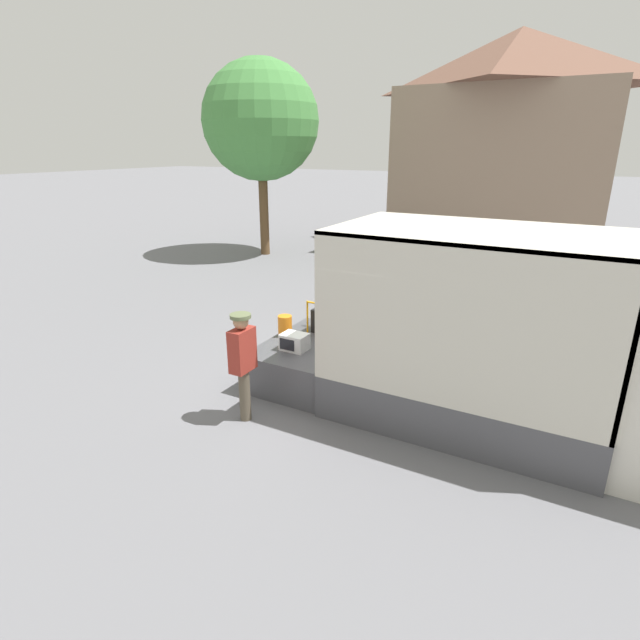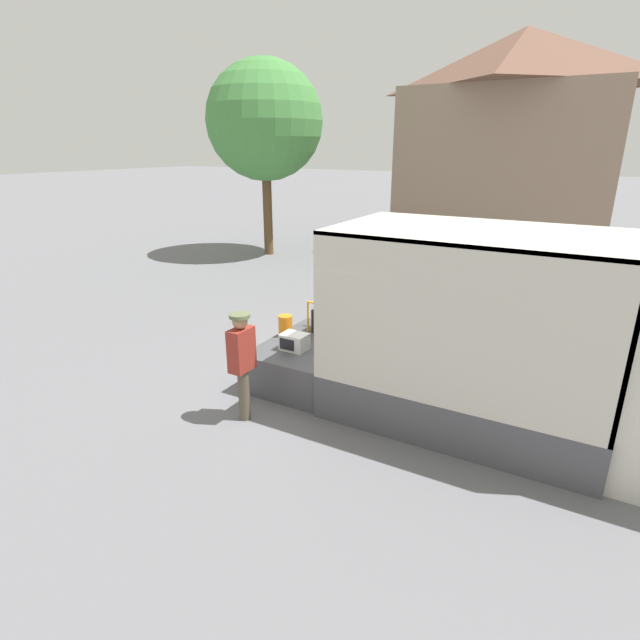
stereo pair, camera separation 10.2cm
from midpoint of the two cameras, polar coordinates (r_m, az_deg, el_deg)
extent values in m
plane|color=slate|center=(9.31, 2.91, -7.57)|extent=(160.00, 160.00, 0.00)
cube|color=#4C4C51|center=(8.55, 15.74, -8.16)|extent=(4.17, 2.50, 0.73)
cube|color=beige|center=(9.14, 18.42, 3.63)|extent=(4.17, 0.06, 2.32)
cube|color=beige|center=(6.85, 14.45, -1.05)|extent=(4.17, 0.06, 2.32)
cube|color=beige|center=(7.86, 31.41, -0.72)|extent=(0.06, 2.50, 2.32)
cube|color=beige|center=(7.74, 17.52, 9.63)|extent=(4.17, 2.50, 0.06)
cylinder|color=silver|center=(8.67, 17.30, -3.99)|extent=(0.28, 0.28, 0.35)
cube|color=#2D7F33|center=(8.90, 21.92, -4.10)|extent=(0.44, 0.32, 0.30)
cube|color=#2D7F33|center=(8.92, 18.13, -3.45)|extent=(0.44, 0.32, 0.34)
cube|color=#4C4C51|center=(9.48, -1.32, -4.59)|extent=(1.57, 2.37, 0.73)
cube|color=white|center=(8.96, -3.25, -2.50)|extent=(0.46, 0.36, 0.30)
cube|color=black|center=(8.85, -4.13, -2.83)|extent=(0.30, 0.01, 0.20)
cube|color=black|center=(9.75, 0.66, -0.12)|extent=(0.60, 0.36, 0.47)
cylinder|color=slate|center=(9.64, 1.91, -0.21)|extent=(0.22, 0.20, 0.20)
cylinder|color=orange|center=(9.72, -1.75, 0.37)|extent=(0.04, 0.04, 0.65)
cylinder|color=orange|center=(9.40, 1.98, -0.30)|extent=(0.04, 0.04, 0.65)
cylinder|color=orange|center=(10.05, -0.56, 1.03)|extent=(0.04, 0.04, 0.65)
cylinder|color=orange|center=(9.75, 3.07, 0.40)|extent=(0.04, 0.04, 0.65)
cylinder|color=orange|center=(9.46, 0.09, 1.79)|extent=(0.71, 0.04, 0.04)
cylinder|color=orange|center=(9.80, 1.24, 2.42)|extent=(0.71, 0.04, 0.04)
cylinder|color=orange|center=(9.61, -4.33, -0.66)|extent=(0.27, 0.27, 0.40)
cylinder|color=brown|center=(8.16, -8.95, -8.46)|extent=(0.18, 0.18, 0.87)
cube|color=maroon|center=(7.83, -9.25, -3.39)|extent=(0.24, 0.44, 0.69)
sphere|color=tan|center=(7.67, -9.43, -0.19)|extent=(0.24, 0.24, 0.24)
cylinder|color=#606B47|center=(7.64, -9.47, 0.45)|extent=(0.32, 0.32, 0.06)
cube|color=gray|center=(22.88, 20.40, 15.48)|extent=(7.72, 7.00, 6.30)
pyramid|color=brown|center=(23.08, 21.75, 26.02)|extent=(8.11, 7.35, 2.21)
cylinder|color=brown|center=(20.60, -6.55, 11.76)|extent=(0.36, 0.36, 3.11)
sphere|color=#478942|center=(20.45, -6.95, 21.67)|extent=(4.43, 4.43, 4.43)
camera|label=1|loc=(0.05, -90.33, -0.12)|focal=28.00mm
camera|label=2|loc=(0.05, 89.67, 0.12)|focal=28.00mm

